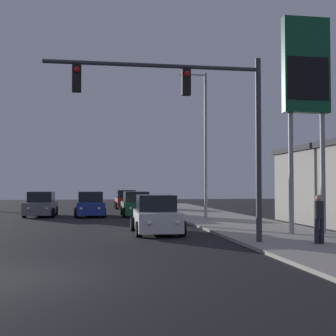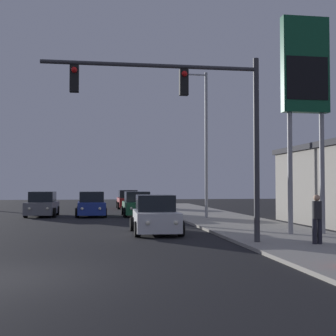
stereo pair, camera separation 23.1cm
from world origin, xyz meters
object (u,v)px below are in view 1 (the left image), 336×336
(gas_station_sign, at_px, (306,77))
(pedestrian_on_sidewalk, at_px, (319,217))
(traffic_light_mast, at_px, (199,109))
(street_lamp, at_px, (204,137))
(car_green, at_px, (136,205))
(car_grey, at_px, (41,205))
(car_blue, at_px, (90,205))
(car_white, at_px, (156,216))
(car_red, at_px, (126,200))

(gas_station_sign, distance_m, pedestrian_on_sidewalk, 6.55)
(traffic_light_mast, relative_size, street_lamp, 0.84)
(car_green, distance_m, gas_station_sign, 16.25)
(car_grey, relative_size, car_green, 1.00)
(car_blue, distance_m, traffic_light_mast, 17.41)
(car_white, distance_m, traffic_light_mast, 6.13)
(car_white, xyz_separation_m, traffic_light_mast, (0.87, -4.59, 3.98))
(car_grey, xyz_separation_m, pedestrian_on_sidewalk, (11.09, -17.84, 0.27))
(pedestrian_on_sidewalk, bearing_deg, car_white, 131.74)
(car_grey, distance_m, gas_station_sign, 19.93)
(street_lamp, distance_m, gas_station_sign, 10.27)
(car_red, relative_size, gas_station_sign, 0.48)
(car_green, xyz_separation_m, pedestrian_on_sidewalk, (4.67, -17.24, 0.27))
(street_lamp, bearing_deg, gas_station_sign, -78.58)
(gas_station_sign, bearing_deg, car_green, 112.57)
(car_red, height_order, traffic_light_mast, traffic_light_mast)
(car_grey, bearing_deg, street_lamp, 157.69)
(gas_station_sign, bearing_deg, street_lamp, 101.42)
(car_blue, bearing_deg, pedestrian_on_sidewalk, 112.59)
(car_green, distance_m, pedestrian_on_sidewalk, 17.86)
(traffic_light_mast, bearing_deg, car_white, 100.70)
(street_lamp, bearing_deg, car_white, -117.24)
(gas_station_sign, bearing_deg, car_blue, 122.27)
(car_red, height_order, car_white, same)
(car_green, relative_size, gas_station_sign, 0.48)
(gas_station_sign, relative_size, pedestrian_on_sidewalk, 5.39)
(car_white, relative_size, pedestrian_on_sidewalk, 2.60)
(car_grey, bearing_deg, car_red, -120.54)
(car_blue, bearing_deg, car_grey, -9.43)
(gas_station_sign, bearing_deg, car_white, 159.84)
(car_blue, bearing_deg, car_red, -108.20)
(street_lamp, relative_size, gas_station_sign, 1.00)
(car_green, xyz_separation_m, traffic_light_mast, (0.69, -16.39, 3.98))
(car_blue, relative_size, gas_station_sign, 0.48)
(car_red, distance_m, car_green, 10.68)
(pedestrian_on_sidewalk, bearing_deg, traffic_light_mast, 167.93)
(car_green, height_order, street_lamp, street_lamp)
(car_green, xyz_separation_m, gas_station_sign, (5.82, -14.00, 5.86))
(car_red, distance_m, pedestrian_on_sidewalk, 28.30)
(car_grey, relative_size, car_white, 1.00)
(car_green, xyz_separation_m, car_white, (-0.18, -11.80, 0.00))
(car_grey, height_order, traffic_light_mast, traffic_light_mast)
(street_lamp, bearing_deg, car_grey, 155.56)
(car_green, height_order, car_white, same)
(traffic_light_mast, bearing_deg, car_green, 92.40)
(car_green, relative_size, car_blue, 1.00)
(car_white, relative_size, traffic_light_mast, 0.57)
(car_red, bearing_deg, street_lamp, 103.45)
(gas_station_sign, bearing_deg, car_red, 103.16)
(car_grey, height_order, car_blue, same)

